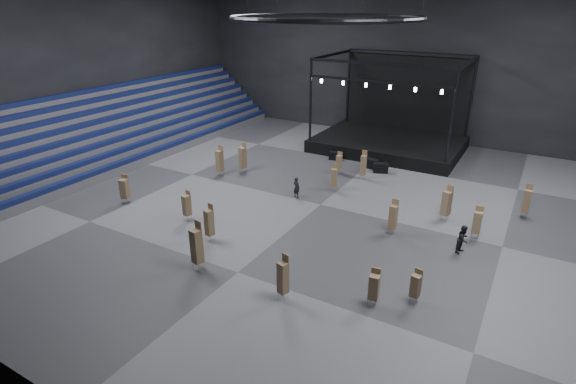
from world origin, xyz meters
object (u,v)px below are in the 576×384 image
Objects in this scene: chair_stack_2 at (374,286)px; stage at (391,134)px; chair_stack_4 at (243,157)px; man_center at (297,187)px; chair_stack_9 at (334,177)px; chair_stack_8 at (220,160)px; flight_case_left at (335,156)px; flight_case_mid at (371,164)px; crew_member at (463,239)px; chair_stack_3 at (363,165)px; chair_stack_12 at (447,203)px; chair_stack_6 at (527,201)px; chair_stack_10 at (125,188)px; chair_stack_13 at (197,245)px; flight_case_right at (381,168)px; chair_stack_14 at (477,222)px; chair_stack_0 at (209,222)px; chair_stack_11 at (283,277)px; chair_stack_1 at (339,162)px; chair_stack_5 at (187,205)px; chair_stack_15 at (393,217)px; chair_stack_7 at (416,285)px.

stage is at bearing 99.56° from chair_stack_2.
chair_stack_4 reaches higher than man_center.
chair_stack_8 is at bearing 178.80° from chair_stack_9.
chair_stack_4 reaches higher than flight_case_left.
crew_member is at bearing -48.84° from flight_case_mid.
chair_stack_12 is at bearing -37.46° from chair_stack_3.
man_center is (-15.47, -4.94, -0.44)m from chair_stack_6.
chair_stack_13 is (10.58, -4.22, 0.30)m from chair_stack_10.
man_center is at bearing -114.02° from flight_case_right.
stage is 5.59× the size of chair_stack_3.
flight_case_mid is 13.49m from chair_stack_6.
chair_stack_14 reaches higher than flight_case_left.
chair_stack_12 is 1.18× the size of chair_stack_14.
chair_stack_3 is 1.14× the size of chair_stack_14.
chair_stack_0 is (-4.12, -17.77, 0.85)m from flight_case_mid.
flight_case_left is at bearing 101.59° from chair_stack_0.
crew_member is at bearing 68.53° from chair_stack_11.
man_center is at bearing -164.55° from chair_stack_6.
chair_stack_1 is at bearing 43.01° from chair_stack_4.
chair_stack_5 is at bearing -151.19° from chair_stack_6.
chair_stack_5 is at bearing -156.61° from chair_stack_15.
chair_stack_3 is at bearing 91.69° from chair_stack_13.
flight_case_mid is 0.53× the size of chair_stack_15.
flight_case_left is at bearing -117.99° from stage.
chair_stack_0 is 3.50m from chair_stack_5.
chair_stack_13 is (-0.62, -17.94, 0.45)m from chair_stack_1.
chair_stack_2 is at bearing 21.43° from chair_stack_13.
chair_stack_8 reaches higher than flight_case_left.
stage is 7.90× the size of crew_member.
chair_stack_3 reaches higher than flight_case_right.
chair_stack_6 reaches higher than chair_stack_15.
stage is 5.69× the size of chair_stack_6.
chair_stack_3 is at bearing 60.94° from chair_stack_9.
chair_stack_13 is at bearing -37.80° from chair_stack_10.
man_center is at bearing 131.33° from chair_stack_11.
chair_stack_1 is 0.66× the size of chair_stack_13.
chair_stack_5 is at bearing 167.84° from chair_stack_0.
chair_stack_2 is at bearing -71.92° from chair_stack_12.
chair_stack_11 reaches higher than flight_case_mid.
chair_stack_15 is (5.56, -11.20, 0.81)m from flight_case_mid.
chair_stack_10 is at bearing -118.63° from stage.
chair_stack_2 is at bearing 38.54° from chair_stack_11.
crew_member is (23.11, 5.12, -0.33)m from chair_stack_10.
chair_stack_7 is 0.86× the size of chair_stack_9.
chair_stack_15 is (16.25, -2.90, -0.14)m from chair_stack_8.
chair_stack_2 is 0.82× the size of chair_stack_3.
chair_stack_9 is 3.31m from man_center.
man_center is at bearing -97.91° from stage.
chair_stack_13 is (-1.82, -14.26, 0.38)m from chair_stack_9.
flight_case_right is 21.35m from chair_stack_10.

